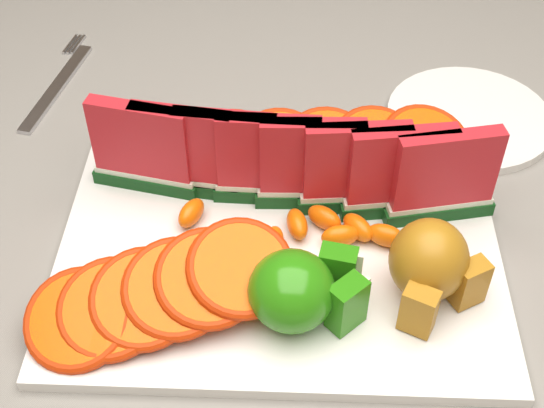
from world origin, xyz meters
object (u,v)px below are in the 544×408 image
(pear_cluster, at_px, (431,264))
(fork, at_px, (59,83))
(apple_cluster, at_px, (301,290))
(side_plate, at_px, (469,118))
(platter, at_px, (279,251))

(pear_cluster, distance_m, fork, 0.50)
(apple_cluster, relative_size, side_plate, 0.53)
(side_plate, bearing_deg, platter, -134.80)
(side_plate, xyz_separation_m, fork, (-0.47, 0.05, -0.00))
(apple_cluster, xyz_separation_m, pear_cluster, (0.11, 0.03, 0.01))
(platter, bearing_deg, pear_cluster, -21.12)
(apple_cluster, xyz_separation_m, side_plate, (0.18, 0.28, -0.04))
(platter, xyz_separation_m, pear_cluster, (0.13, -0.05, 0.04))
(apple_cluster, bearing_deg, platter, 104.43)
(platter, bearing_deg, fork, 136.11)
(fork, bearing_deg, pear_cluster, -37.82)
(pear_cluster, bearing_deg, fork, 142.18)
(pear_cluster, bearing_deg, side_plate, 73.12)
(platter, height_order, pear_cluster, pear_cluster)
(pear_cluster, relative_size, fork, 0.46)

